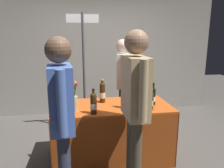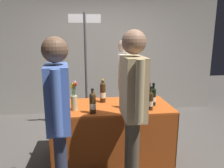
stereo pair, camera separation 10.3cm
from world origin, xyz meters
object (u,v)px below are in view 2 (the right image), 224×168
(featured_wine_bottle, at_px, (144,90))
(wine_glass_near_vendor, at_px, (66,96))
(vendor_presenter, at_px, (124,78))
(display_bottle_0, at_px, (61,99))
(flower_vase, at_px, (74,100))
(wine_glass_mid, at_px, (131,98))
(booth_signpost, at_px, (86,62))
(tasting_table, at_px, (112,122))
(taster_foreground_right, at_px, (133,98))

(featured_wine_bottle, height_order, wine_glass_near_vendor, featured_wine_bottle)
(vendor_presenter, bearing_deg, display_bottle_0, -35.72)
(flower_vase, bearing_deg, featured_wine_bottle, 20.24)
(vendor_presenter, bearing_deg, wine_glass_near_vendor, -44.86)
(wine_glass_mid, bearing_deg, featured_wine_bottle, 47.44)
(booth_signpost, bearing_deg, tasting_table, -70.49)
(featured_wine_bottle, xyz_separation_m, display_bottle_0, (-1.18, -0.33, -0.00))
(vendor_presenter, bearing_deg, booth_signpost, -89.05)
(taster_foreground_right, bearing_deg, flower_vase, 48.23)
(wine_glass_near_vendor, distance_m, flower_vase, 0.36)
(display_bottle_0, distance_m, flower_vase, 0.18)
(featured_wine_bottle, bearing_deg, booth_signpost, 138.91)
(flower_vase, distance_m, booth_signpost, 1.17)
(tasting_table, xyz_separation_m, display_bottle_0, (-0.67, -0.10, 0.38))
(featured_wine_bottle, distance_m, display_bottle_0, 1.22)
(tasting_table, distance_m, flower_vase, 0.65)
(tasting_table, xyz_separation_m, wine_glass_mid, (0.25, -0.05, 0.35))
(tasting_table, distance_m, booth_signpost, 1.26)
(wine_glass_mid, bearing_deg, flower_vase, -172.80)
(wine_glass_near_vendor, relative_size, booth_signpost, 0.06)
(vendor_presenter, bearing_deg, wine_glass_mid, 5.75)
(tasting_table, bearing_deg, flower_vase, -164.40)
(tasting_table, bearing_deg, booth_signpost, 109.51)
(flower_vase, distance_m, vendor_presenter, 1.30)
(wine_glass_near_vendor, distance_m, wine_glass_mid, 0.91)
(wine_glass_mid, relative_size, taster_foreground_right, 0.08)
(wine_glass_near_vendor, bearing_deg, wine_glass_mid, -15.43)
(wine_glass_near_vendor, height_order, booth_signpost, booth_signpost)
(tasting_table, height_order, booth_signpost, booth_signpost)
(vendor_presenter, distance_m, booth_signpost, 0.73)
(featured_wine_bottle, relative_size, display_bottle_0, 1.00)
(tasting_table, bearing_deg, vendor_presenter, 69.20)
(tasting_table, distance_m, taster_foreground_right, 0.90)
(vendor_presenter, xyz_separation_m, taster_foreground_right, (-0.20, -1.56, 0.09))
(wine_glass_mid, xyz_separation_m, booth_signpost, (-0.60, 1.02, 0.38))
(tasting_table, relative_size, taster_foreground_right, 0.90)
(display_bottle_0, height_order, wine_glass_near_vendor, display_bottle_0)
(wine_glass_near_vendor, bearing_deg, vendor_presenter, 34.63)
(display_bottle_0, relative_size, flower_vase, 0.86)
(display_bottle_0, bearing_deg, wine_glass_mid, 3.30)
(wine_glass_mid, xyz_separation_m, flower_vase, (-0.75, -0.10, 0.04))
(featured_wine_bottle, xyz_separation_m, vendor_presenter, (-0.18, 0.63, 0.07))
(wine_glass_mid, relative_size, flower_vase, 0.36)
(display_bottle_0, xyz_separation_m, wine_glass_mid, (0.92, 0.05, -0.04))
(flower_vase, height_order, vendor_presenter, vendor_presenter)
(wine_glass_near_vendor, xyz_separation_m, booth_signpost, (0.29, 0.77, 0.39))
(vendor_presenter, bearing_deg, featured_wine_bottle, 26.40)
(display_bottle_0, height_order, wine_glass_mid, display_bottle_0)
(featured_wine_bottle, height_order, booth_signpost, booth_signpost)
(wine_glass_near_vendor, height_order, wine_glass_mid, wine_glass_mid)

